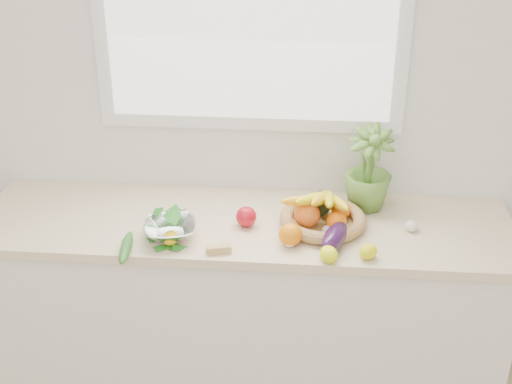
# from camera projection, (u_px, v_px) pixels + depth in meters

# --- Properties ---
(back_wall) EXTENTS (4.50, 0.02, 2.70)m
(back_wall) POSITION_uv_depth(u_px,v_px,m) (251.00, 95.00, 3.04)
(back_wall) COLOR white
(back_wall) RESTS_ON ground
(counter_cabinet) EXTENTS (2.20, 0.58, 0.86)m
(counter_cabinet) POSITION_uv_depth(u_px,v_px,m) (245.00, 311.00, 3.21)
(counter_cabinet) COLOR silver
(counter_cabinet) RESTS_ON ground
(countertop) EXTENTS (2.24, 0.62, 0.04)m
(countertop) POSITION_uv_depth(u_px,v_px,m) (245.00, 225.00, 3.00)
(countertop) COLOR beige
(countertop) RESTS_ON counter_cabinet
(window_frame) EXTENTS (1.30, 0.03, 1.10)m
(window_frame) POSITION_uv_depth(u_px,v_px,m) (250.00, 1.00, 2.84)
(window_frame) COLOR white
(window_frame) RESTS_ON back_wall
(window_pane) EXTENTS (1.18, 0.01, 0.98)m
(window_pane) POSITION_uv_depth(u_px,v_px,m) (250.00, 2.00, 2.82)
(window_pane) COLOR white
(window_pane) RESTS_ON window_frame
(orange_loose) EXTENTS (0.12, 0.12, 0.09)m
(orange_loose) POSITION_uv_depth(u_px,v_px,m) (290.00, 235.00, 2.80)
(orange_loose) COLOR orange
(orange_loose) RESTS_ON countertop
(lemon_a) EXTENTS (0.07, 0.08, 0.06)m
(lemon_a) POSITION_uv_depth(u_px,v_px,m) (171.00, 238.00, 2.81)
(lemon_a) COLOR #F9B60D
(lemon_a) RESTS_ON countertop
(lemon_b) EXTENTS (0.10, 0.10, 0.06)m
(lemon_b) POSITION_uv_depth(u_px,v_px,m) (368.00, 252.00, 2.72)
(lemon_b) COLOR yellow
(lemon_b) RESTS_ON countertop
(lemon_c) EXTENTS (0.10, 0.10, 0.06)m
(lemon_c) POSITION_uv_depth(u_px,v_px,m) (329.00, 254.00, 2.70)
(lemon_c) COLOR #E7EB0C
(lemon_c) RESTS_ON countertop
(apple) EXTENTS (0.11, 0.11, 0.09)m
(apple) POSITION_uv_depth(u_px,v_px,m) (246.00, 217.00, 2.93)
(apple) COLOR #AD0D1A
(apple) RESTS_ON countertop
(ginger) EXTENTS (0.10, 0.06, 0.03)m
(ginger) POSITION_uv_depth(u_px,v_px,m) (219.00, 249.00, 2.77)
(ginger) COLOR tan
(ginger) RESTS_ON countertop
(garlic_a) EXTENTS (0.07, 0.07, 0.04)m
(garlic_a) POSITION_uv_depth(u_px,v_px,m) (328.00, 231.00, 2.87)
(garlic_a) COLOR silver
(garlic_a) RESTS_ON countertop
(garlic_b) EXTENTS (0.07, 0.07, 0.05)m
(garlic_b) POSITION_uv_depth(u_px,v_px,m) (412.00, 226.00, 2.90)
(garlic_b) COLOR silver
(garlic_b) RESTS_ON countertop
(garlic_c) EXTENTS (0.06, 0.06, 0.05)m
(garlic_c) POSITION_uv_depth(u_px,v_px,m) (290.00, 241.00, 2.80)
(garlic_c) COLOR white
(garlic_c) RESTS_ON countertop
(eggplant) EXTENTS (0.15, 0.23, 0.09)m
(eggplant) POSITION_uv_depth(u_px,v_px,m) (335.00, 237.00, 2.79)
(eggplant) COLOR #2A0E35
(eggplant) RESTS_ON countertop
(cucumber) EXTENTS (0.06, 0.24, 0.04)m
(cucumber) POSITION_uv_depth(u_px,v_px,m) (126.00, 247.00, 2.76)
(cucumber) COLOR #255118
(cucumber) RESTS_ON countertop
(radish) EXTENTS (0.04, 0.04, 0.03)m
(radish) POSITION_uv_depth(u_px,v_px,m) (126.00, 247.00, 2.77)
(radish) COLOR #B51632
(radish) RESTS_ON countertop
(potted_herb) EXTENTS (0.23, 0.23, 0.36)m
(potted_herb) POSITION_uv_depth(u_px,v_px,m) (369.00, 168.00, 3.00)
(potted_herb) COLOR #568530
(potted_herb) RESTS_ON countertop
(fruit_basket) EXTENTS (0.45, 0.45, 0.19)m
(fruit_basket) POSITION_uv_depth(u_px,v_px,m) (322.00, 215.00, 2.93)
(fruit_basket) COLOR tan
(fruit_basket) RESTS_ON countertop
(colander_with_spinach) EXTENTS (0.25, 0.25, 0.11)m
(colander_with_spinach) POSITION_uv_depth(u_px,v_px,m) (170.00, 226.00, 2.84)
(colander_with_spinach) COLOR white
(colander_with_spinach) RESTS_ON countertop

